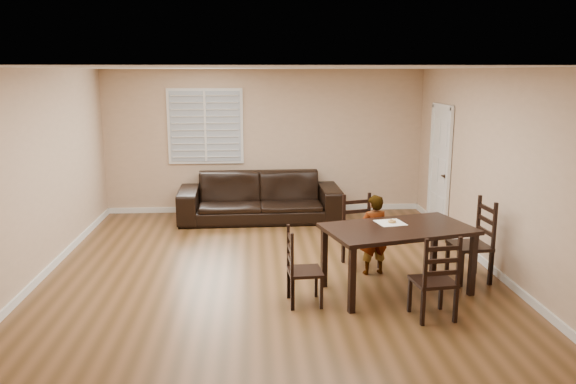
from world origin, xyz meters
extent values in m
plane|color=brown|center=(0.00, 0.00, 0.00)|extent=(7.00, 7.00, 0.00)
cube|color=#CEAB8B|center=(0.00, 3.50, 1.35)|extent=(6.00, 0.04, 2.70)
cube|color=#CEAB8B|center=(0.00, -3.50, 1.35)|extent=(6.00, 0.04, 2.70)
cube|color=#CEAB8B|center=(-3.00, 0.00, 1.35)|extent=(0.04, 7.00, 2.70)
cube|color=#CEAB8B|center=(3.00, 0.00, 1.35)|extent=(0.04, 7.00, 2.70)
cube|color=white|center=(0.00, 0.00, 2.70)|extent=(6.00, 7.00, 0.04)
cube|color=white|center=(-1.10, 3.45, 1.65)|extent=(1.40, 0.08, 1.40)
cube|color=white|center=(2.97, 2.20, 1.02)|extent=(0.06, 0.94, 2.05)
cylinder|color=#332114|center=(2.94, 1.90, 0.95)|extent=(0.06, 0.06, 0.02)
cube|color=white|center=(0.00, 3.48, 0.05)|extent=(6.00, 0.03, 0.10)
cube|color=white|center=(-2.98, 0.00, 0.05)|extent=(0.03, 7.00, 0.10)
cube|color=white|center=(2.98, 0.00, 0.05)|extent=(0.03, 7.00, 0.10)
cube|color=black|center=(1.52, -0.65, 0.79)|extent=(1.94, 1.40, 0.05)
cube|color=black|center=(0.86, -1.25, 0.38)|extent=(0.09, 0.09, 0.77)
cube|color=black|center=(2.40, -0.84, 0.38)|extent=(0.09, 0.09, 0.77)
cube|color=black|center=(0.65, -0.46, 0.38)|extent=(0.09, 0.09, 0.77)
cube|color=black|center=(2.18, -0.05, 0.38)|extent=(0.09, 0.09, 0.77)
cube|color=black|center=(1.27, 0.30, 0.42)|extent=(0.53, 0.51, 0.04)
cube|color=black|center=(1.22, 0.48, 0.49)|extent=(0.44, 0.15, 0.99)
cube|color=black|center=(1.13, 0.08, 0.20)|extent=(0.05, 0.05, 0.40)
cube|color=black|center=(1.50, 0.18, 0.20)|extent=(0.05, 0.05, 0.40)
cube|color=black|center=(1.04, 0.42, 0.20)|extent=(0.05, 0.05, 0.40)
cube|color=black|center=(1.41, 0.52, 0.20)|extent=(0.05, 0.05, 0.40)
cube|color=black|center=(1.73, -1.42, 0.41)|extent=(0.48, 0.46, 0.04)
cube|color=black|center=(1.75, -1.60, 0.48)|extent=(0.44, 0.09, 0.96)
cube|color=black|center=(1.89, -1.22, 0.20)|extent=(0.04, 0.04, 0.40)
cube|color=black|center=(1.52, -1.27, 0.20)|extent=(0.04, 0.04, 0.40)
cube|color=black|center=(1.94, -1.57, 0.20)|extent=(0.04, 0.04, 0.40)
cube|color=black|center=(1.57, -1.61, 0.20)|extent=(0.04, 0.04, 0.40)
cube|color=black|center=(0.36, -0.96, 0.39)|extent=(0.41, 0.43, 0.04)
cube|color=black|center=(0.19, -0.97, 0.46)|extent=(0.06, 0.41, 0.91)
cube|color=black|center=(0.54, -1.13, 0.19)|extent=(0.04, 0.04, 0.37)
cube|color=black|center=(0.52, -0.77, 0.19)|extent=(0.04, 0.04, 0.37)
cube|color=black|center=(0.21, -1.15, 0.19)|extent=(0.04, 0.04, 0.37)
cube|color=black|center=(0.19, -0.79, 0.19)|extent=(0.04, 0.04, 0.37)
cube|color=black|center=(2.55, -0.34, 0.46)|extent=(0.49, 0.52, 0.04)
cube|color=black|center=(2.75, -0.32, 0.54)|extent=(0.08, 0.49, 1.08)
cube|color=black|center=(2.34, -0.15, 0.22)|extent=(0.05, 0.05, 0.44)
cube|color=black|center=(2.37, -0.56, 0.22)|extent=(0.05, 0.05, 0.44)
cube|color=black|center=(2.73, -0.11, 0.22)|extent=(0.05, 0.05, 0.44)
cube|color=black|center=(2.76, -0.53, 0.22)|extent=(0.05, 0.05, 0.44)
imported|color=gray|center=(1.36, -0.04, 0.54)|extent=(0.44, 0.33, 1.08)
cube|color=beige|center=(1.47, -0.46, 0.82)|extent=(0.38, 0.38, 0.00)
torus|color=#B28140|center=(1.49, -0.45, 0.84)|extent=(0.10, 0.10, 0.03)
torus|color=silver|center=(1.49, -0.45, 0.85)|extent=(0.09, 0.09, 0.02)
imported|color=black|center=(-0.11, 2.85, 0.42)|extent=(2.92, 1.19, 0.85)
camera|label=1|loc=(-0.21, -7.08, 2.67)|focal=35.00mm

